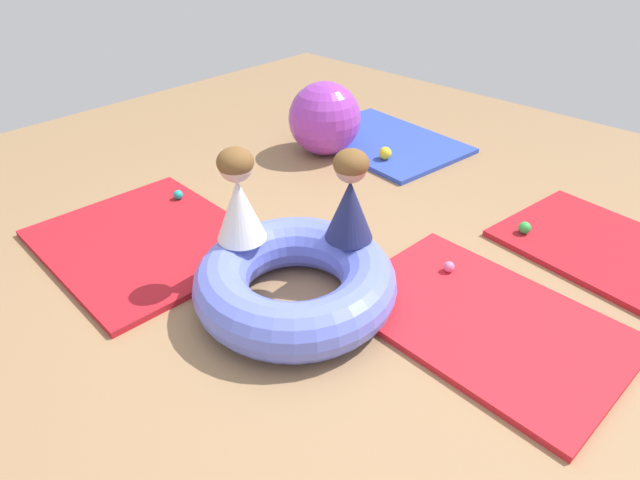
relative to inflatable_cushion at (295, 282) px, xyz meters
The scene contains 13 objects.
ground_plane 0.20m from the inflatable_cushion, 16.77° to the left, with size 8.00×8.00×0.00m, color #93704C.
gym_mat_center_rear 1.19m from the inflatable_cushion, 168.37° to the right, with size 1.39×1.17×0.04m, color #B21923.
gym_mat_far_right 1.04m from the inflatable_cushion, 33.85° to the left, with size 1.42×0.98×0.04m, color red.
gym_mat_near_right 2.08m from the inflatable_cushion, 56.69° to the left, with size 1.33×0.93×0.04m, color #B21923.
gym_mat_far_left 2.40m from the inflatable_cushion, 115.68° to the left, with size 1.38×1.00×0.04m, color #2D47B7.
inflatable_cushion is the anchor object (origin of this frame).
child_in_navy 0.56m from the inflatable_cushion, 79.85° to the left, with size 0.37×0.37×0.53m.
child_in_white 0.56m from the inflatable_cushion, behind, with size 0.33×0.33×0.55m.
play_ball_yellow 1.99m from the inflatable_cushion, 112.90° to the left, with size 0.11×0.11×0.11m, color yellow.
play_ball_pink 0.95m from the inflatable_cushion, 58.69° to the left, with size 0.07×0.07×0.07m, color pink.
play_ball_green 1.65m from the inflatable_cushion, 67.73° to the left, with size 0.08×0.08×0.08m, color green.
play_ball_teal 1.47m from the inflatable_cushion, behind, with size 0.07×0.07×0.07m, color teal.
exercise_ball_large 2.11m from the inflatable_cushion, 128.36° to the left, with size 0.62×0.62×0.62m, color purple.
Camera 1 is at (1.59, -1.67, 1.96)m, focal length 30.36 mm.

